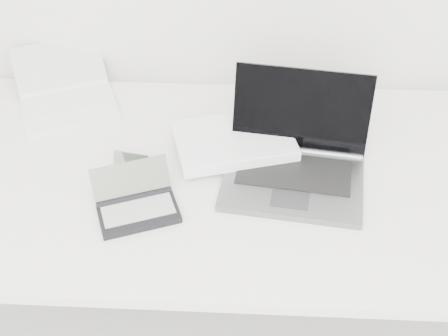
{
  "coord_description": "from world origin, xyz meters",
  "views": [
    {
      "loc": [
        0.02,
        0.38,
        1.83
      ],
      "look_at": [
        -0.03,
        1.51,
        0.79
      ],
      "focal_mm": 50.0,
      "sensor_mm": 36.0,
      "label": 1
    }
  ],
  "objects_px": {
    "netbook_open_white": "(66,96)",
    "palmtop_charcoal": "(137,205)",
    "desk": "(236,188)",
    "laptop_large": "(267,152)"
  },
  "relations": [
    {
      "from": "laptop_large",
      "to": "palmtop_charcoal",
      "type": "relative_size",
      "value": 2.29
    },
    {
      "from": "laptop_large",
      "to": "palmtop_charcoal",
      "type": "height_order",
      "value": "laptop_large"
    },
    {
      "from": "desk",
      "to": "netbook_open_white",
      "type": "distance_m",
      "value": 0.59
    },
    {
      "from": "desk",
      "to": "laptop_large",
      "type": "xyz_separation_m",
      "value": [
        0.08,
        0.05,
        0.08
      ]
    },
    {
      "from": "netbook_open_white",
      "to": "palmtop_charcoal",
      "type": "distance_m",
      "value": 0.51
    },
    {
      "from": "desk",
      "to": "laptop_large",
      "type": "distance_m",
      "value": 0.12
    },
    {
      "from": "desk",
      "to": "palmtop_charcoal",
      "type": "relative_size",
      "value": 6.97
    },
    {
      "from": "laptop_large",
      "to": "palmtop_charcoal",
      "type": "bearing_deg",
      "value": -141.55
    },
    {
      "from": "palmtop_charcoal",
      "to": "netbook_open_white",
      "type": "bearing_deg",
      "value": 101.88
    },
    {
      "from": "laptop_large",
      "to": "palmtop_charcoal",
      "type": "xyz_separation_m",
      "value": [
        -0.31,
        -0.19,
        -0.02
      ]
    }
  ]
}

